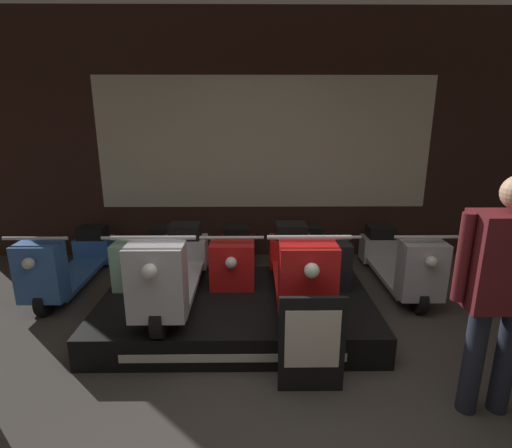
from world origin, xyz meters
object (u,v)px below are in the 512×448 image
object	(u,v)px
scooter_display_right	(298,267)
scooter_backrow_1	(153,262)
scooter_display_left	(173,268)
price_sign_board	(312,345)
scooter_backrow_2	(235,261)
scooter_backrow_3	(317,261)
scooter_backrow_0	(70,262)
scooter_backrow_4	(398,261)
person_right_browsing	(504,279)

from	to	relation	value
scooter_display_right	scooter_backrow_1	size ratio (longest dim) A/B	1.00
scooter_display_left	price_sign_board	distance (m)	1.48
scooter_backrow_2	price_sign_board	distance (m)	1.89
scooter_display_left	scooter_backrow_3	world-z (taller)	scooter_display_left
scooter_backrow_2	scooter_backrow_3	size ratio (longest dim) A/B	1.00
scooter_backrow_0	scooter_backrow_4	size ratio (longest dim) A/B	1.00
scooter_backrow_3	person_right_browsing	distance (m)	2.26
scooter_display_left	price_sign_board	size ratio (longest dim) A/B	2.31
person_right_browsing	price_sign_board	world-z (taller)	person_right_browsing
scooter_display_left	scooter_backrow_2	size ratio (longest dim) A/B	1.00
scooter_backrow_0	scooter_backrow_2	distance (m)	1.87
scooter_display_left	scooter_backrow_3	bearing A→B (deg)	30.82
price_sign_board	scooter_display_right	bearing A→B (deg)	90.14
scooter_display_right	scooter_backrow_4	xyz separation A→B (m)	(1.26, 0.87, -0.28)
scooter_display_right	person_right_browsing	xyz separation A→B (m)	(1.14, -1.13, 0.37)
scooter_display_left	price_sign_board	xyz separation A→B (m)	(1.14, -0.92, -0.21)
scooter_backrow_1	scooter_backrow_4	bearing A→B (deg)	0.00
scooter_backrow_0	scooter_backrow_4	xyz separation A→B (m)	(3.74, 0.00, 0.00)
scooter_backrow_1	scooter_backrow_4	world-z (taller)	same
scooter_display_right	scooter_backrow_2	distance (m)	1.10
scooter_backrow_1	price_sign_board	bearing A→B (deg)	-49.16
scooter_backrow_0	person_right_browsing	bearing A→B (deg)	-28.91
scooter_backrow_4	scooter_backrow_0	bearing A→B (deg)	180.00
scooter_backrow_2	price_sign_board	size ratio (longest dim) A/B	2.31
scooter_backrow_1	person_right_browsing	world-z (taller)	person_right_browsing
scooter_display_right	price_sign_board	distance (m)	0.95
scooter_display_right	scooter_backrow_2	size ratio (longest dim) A/B	1.00
scooter_backrow_0	scooter_backrow_3	distance (m)	2.80
scooter_backrow_2	scooter_backrow_4	xyz separation A→B (m)	(1.87, 0.00, 0.00)
scooter_display_left	scooter_backrow_4	size ratio (longest dim) A/B	1.00
scooter_display_right	price_sign_board	xyz separation A→B (m)	(0.00, -0.92, -0.21)
scooter_backrow_1	scooter_backrow_0	bearing A→B (deg)	180.00
scooter_display_left	scooter_backrow_3	xyz separation A→B (m)	(1.46, 0.87, -0.28)
scooter_backrow_1	price_sign_board	distance (m)	2.37
scooter_backrow_0	person_right_browsing	world-z (taller)	person_right_browsing
scooter_display_left	scooter_backrow_4	bearing A→B (deg)	19.97
scooter_backrow_2	person_right_browsing	distance (m)	2.74
scooter_display_right	scooter_backrow_2	bearing A→B (deg)	125.16
scooter_display_right	price_sign_board	world-z (taller)	scooter_display_right
scooter_display_right	scooter_backrow_1	distance (m)	1.80
scooter_display_left	scooter_backrow_1	world-z (taller)	scooter_display_left
scooter_display_left	person_right_browsing	world-z (taller)	person_right_browsing
scooter_display_left	scooter_display_right	xyz separation A→B (m)	(1.13, 0.00, 0.00)
scooter_display_right	scooter_backrow_3	size ratio (longest dim) A/B	1.00
scooter_display_left	scooter_backrow_1	xyz separation A→B (m)	(-0.41, 0.87, -0.28)
scooter_backrow_0	person_right_browsing	xyz separation A→B (m)	(3.62, -2.00, 0.65)
scooter_backrow_0	scooter_display_right	bearing A→B (deg)	-19.30
scooter_display_right	person_right_browsing	size ratio (longest dim) A/B	1.07
scooter_backrow_0	scooter_backrow_1	world-z (taller)	same
scooter_display_right	scooter_backrow_0	distance (m)	2.64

